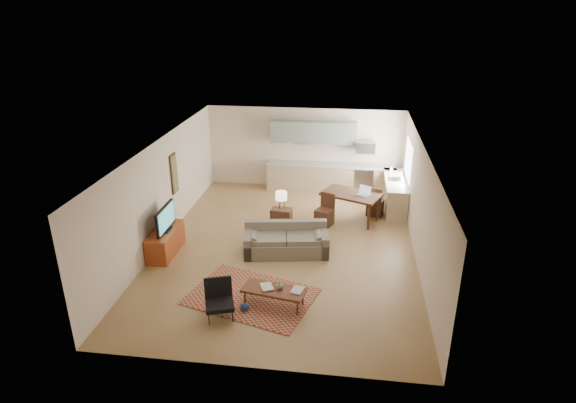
# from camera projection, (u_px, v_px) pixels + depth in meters

# --- Properties ---
(room) EXTENTS (9.00, 9.00, 9.00)m
(room) POSITION_uv_depth(u_px,v_px,m) (286.00, 199.00, 11.95)
(room) COLOR olive
(room) RESTS_ON ground
(kitchen_counter_back) EXTENTS (4.26, 0.64, 0.92)m
(kitchen_counter_back) POSITION_uv_depth(u_px,v_px,m) (330.00, 178.00, 16.01)
(kitchen_counter_back) COLOR tan
(kitchen_counter_back) RESTS_ON ground
(kitchen_counter_right) EXTENTS (0.64, 2.26, 0.92)m
(kitchen_counter_right) POSITION_uv_depth(u_px,v_px,m) (395.00, 194.00, 14.68)
(kitchen_counter_right) COLOR tan
(kitchen_counter_right) RESTS_ON ground
(kitchen_range) EXTENTS (0.62, 0.62, 0.90)m
(kitchen_range) POSITION_uv_depth(u_px,v_px,m) (364.00, 179.00, 15.88)
(kitchen_range) COLOR #A5A8AD
(kitchen_range) RESTS_ON ground
(kitchen_microwave) EXTENTS (0.62, 0.40, 0.35)m
(kitchen_microwave) POSITION_uv_depth(u_px,v_px,m) (366.00, 147.00, 15.47)
(kitchen_microwave) COLOR #A5A8AD
(kitchen_microwave) RESTS_ON room
(upper_cabinets) EXTENTS (2.80, 0.34, 0.70)m
(upper_cabinets) POSITION_uv_depth(u_px,v_px,m) (314.00, 132.00, 15.65)
(upper_cabinets) COLOR gray
(upper_cabinets) RESTS_ON room
(window_right) EXTENTS (0.02, 1.40, 1.05)m
(window_right) POSITION_uv_depth(u_px,v_px,m) (408.00, 160.00, 14.22)
(window_right) COLOR white
(window_right) RESTS_ON room
(wall_art_left) EXTENTS (0.06, 0.42, 1.10)m
(wall_art_left) POSITION_uv_depth(u_px,v_px,m) (174.00, 174.00, 13.09)
(wall_art_left) COLOR olive
(wall_art_left) RESTS_ON room
(triptych) EXTENTS (1.70, 0.04, 0.50)m
(triptych) POSITION_uv_depth(u_px,v_px,m) (302.00, 137.00, 15.90)
(triptych) COLOR #F3EBBE
(triptych) RESTS_ON room
(rug) EXTENTS (2.99, 2.46, 0.02)m
(rug) POSITION_uv_depth(u_px,v_px,m) (251.00, 296.00, 10.36)
(rug) COLOR maroon
(rug) RESTS_ON floor
(sofa) EXTENTS (2.31, 1.29, 0.76)m
(sofa) POSITION_uv_depth(u_px,v_px,m) (286.00, 240.00, 12.01)
(sofa) COLOR #6A6253
(sofa) RESTS_ON floor
(coffee_table) EXTENTS (1.39, 0.76, 0.40)m
(coffee_table) POSITION_uv_depth(u_px,v_px,m) (274.00, 297.00, 10.00)
(coffee_table) COLOR #4D2514
(coffee_table) RESTS_ON floor
(book_a) EXTENTS (0.47, 0.49, 0.03)m
(book_a) POSITION_uv_depth(u_px,v_px,m) (261.00, 288.00, 9.95)
(book_a) COLOR maroon
(book_a) RESTS_ON coffee_table
(book_b) EXTENTS (0.36, 0.41, 0.02)m
(book_b) POSITION_uv_depth(u_px,v_px,m) (292.00, 289.00, 9.91)
(book_b) COLOR navy
(book_b) RESTS_ON coffee_table
(vase) EXTENTS (0.18, 0.18, 0.16)m
(vase) POSITION_uv_depth(u_px,v_px,m) (279.00, 285.00, 9.91)
(vase) COLOR black
(vase) RESTS_ON coffee_table
(armchair) EXTENTS (0.83, 0.83, 0.74)m
(armchair) POSITION_uv_depth(u_px,v_px,m) (219.00, 301.00, 9.57)
(armchair) COLOR black
(armchair) RESTS_ON floor
(tv_credenza) EXTENTS (0.53, 1.39, 0.64)m
(tv_credenza) POSITION_uv_depth(u_px,v_px,m) (166.00, 242.00, 12.04)
(tv_credenza) COLOR maroon
(tv_credenza) RESTS_ON floor
(tv) EXTENTS (0.11, 1.07, 0.64)m
(tv) POSITION_uv_depth(u_px,v_px,m) (165.00, 218.00, 11.79)
(tv) COLOR black
(tv) RESTS_ON tv_credenza
(console_table) EXTENTS (0.59, 0.43, 0.65)m
(console_table) POSITION_uv_depth(u_px,v_px,m) (281.00, 220.00, 13.25)
(console_table) COLOR #382015
(console_table) RESTS_ON floor
(table_lamp) EXTENTS (0.32, 0.32, 0.52)m
(table_lamp) POSITION_uv_depth(u_px,v_px,m) (281.00, 200.00, 13.02)
(table_lamp) COLOR beige
(table_lamp) RESTS_ON console_table
(dining_table) EXTENTS (1.86, 1.50, 0.82)m
(dining_table) POSITION_uv_depth(u_px,v_px,m) (351.00, 207.00, 13.87)
(dining_table) COLOR #382015
(dining_table) RESTS_ON floor
(dining_chair_near) EXTENTS (0.59, 0.60, 0.92)m
(dining_chair_near) POSITION_uv_depth(u_px,v_px,m) (324.00, 210.00, 13.53)
(dining_chair_near) COLOR #382015
(dining_chair_near) RESTS_ON floor
(dining_chair_far) EXTENTS (0.55, 0.57, 0.92)m
(dining_chair_far) POSITION_uv_depth(u_px,v_px,m) (376.00, 200.00, 14.17)
(dining_chair_far) COLOR #382015
(dining_chair_far) RESTS_ON floor
(laptop) EXTENTS (0.43, 0.40, 0.26)m
(laptop) POSITION_uv_depth(u_px,v_px,m) (363.00, 191.00, 13.52)
(laptop) COLOR #A5A8AD
(laptop) RESTS_ON dining_table
(soap_bottle) EXTENTS (0.09, 0.09, 0.19)m
(soap_bottle) POSITION_uv_depth(u_px,v_px,m) (391.00, 169.00, 15.14)
(soap_bottle) COLOR #F3EBBE
(soap_bottle) RESTS_ON kitchen_counter_right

